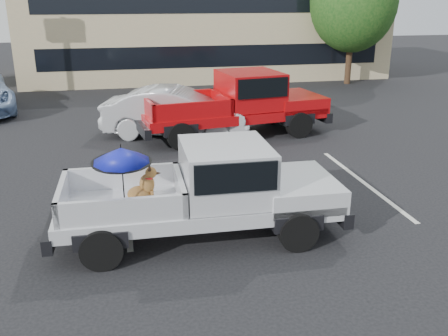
{
  "coord_description": "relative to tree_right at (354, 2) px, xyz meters",
  "views": [
    {
      "loc": [
        -2.96,
        -9.03,
        4.61
      ],
      "look_at": [
        -1.05,
        0.2,
        1.3
      ],
      "focal_mm": 40.0,
      "sensor_mm": 36.0,
      "label": 1
    }
  ],
  "objects": [
    {
      "name": "stripe_right",
      "position": [
        -6.0,
        -14.0,
        -4.21
      ],
      "size": [
        0.12,
        5.0,
        0.01
      ],
      "primitive_type": "cube",
      "color": "silver",
      "rests_on": "ground"
    },
    {
      "name": "silver_sedan",
      "position": [
        -10.17,
        -8.54,
        -3.39
      ],
      "size": [
        5.25,
        3.06,
        1.64
      ],
      "primitive_type": "imported",
      "rotation": [
        0.0,
        0.0,
        1.28
      ],
      "color": "#B2B5BA",
      "rests_on": "ground"
    },
    {
      "name": "ground",
      "position": [
        -9.0,
        -16.0,
        -4.21
      ],
      "size": [
        90.0,
        90.0,
        0.0
      ],
      "primitive_type": "plane",
      "color": "black",
      "rests_on": "ground"
    },
    {
      "name": "red_pickup",
      "position": [
        -7.89,
        -8.8,
        -3.04
      ],
      "size": [
        6.74,
        3.16,
        2.14
      ],
      "rotation": [
        0.0,
        0.0,
        0.15
      ],
      "color": "black",
      "rests_on": "ground"
    },
    {
      "name": "silver_pickup",
      "position": [
        -10.32,
        -16.11,
        -3.16
      ],
      "size": [
        5.71,
        2.17,
        2.06
      ],
      "rotation": [
        0.0,
        0.0,
        -0.01
      ],
      "color": "black",
      "rests_on": "ground"
    },
    {
      "name": "stripe_left",
      "position": [
        -12.0,
        -14.0,
        -4.21
      ],
      "size": [
        0.12,
        5.0,
        0.01
      ],
      "primitive_type": "cube",
      "color": "silver",
      "rests_on": "ground"
    },
    {
      "name": "motel_building",
      "position": [
        -7.0,
        4.99,
        -1.0
      ],
      "size": [
        20.4,
        8.4,
        6.3
      ],
      "color": "#C9B386",
      "rests_on": "ground"
    },
    {
      "name": "tree_right",
      "position": [
        0.0,
        0.0,
        0.0
      ],
      "size": [
        4.46,
        4.46,
        6.78
      ],
      "color": "#332114",
      "rests_on": "ground"
    }
  ]
}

